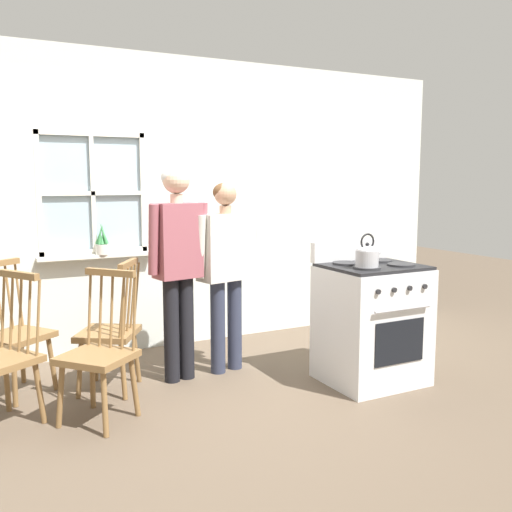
{
  "coord_description": "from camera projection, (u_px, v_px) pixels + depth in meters",
  "views": [
    {
      "loc": [
        -1.6,
        -3.72,
        1.57
      ],
      "look_at": [
        0.37,
        0.07,
        1.0
      ],
      "focal_mm": 40.0,
      "sensor_mm": 36.0,
      "label": 1
    }
  ],
  "objects": [
    {
      "name": "wall_back",
      "position": [
        157.0,
        205.0,
        5.27
      ],
      "size": [
        6.4,
        0.16,
        2.7
      ],
      "color": "silver",
      "rests_on": "ground_plane"
    },
    {
      "name": "chair_by_window",
      "position": [
        111.0,
        333.0,
        4.24
      ],
      "size": [
        0.56,
        0.57,
        0.99
      ],
      "rotation": [
        0.0,
        0.0,
        -2.12
      ],
      "color": "olive",
      "rests_on": "ground_plane"
    },
    {
      "name": "potted_plant",
      "position": [
        102.0,
        243.0,
        4.99
      ],
      "size": [
        0.11,
        0.11,
        0.28
      ],
      "color": "beige",
      "rests_on": "wall_back"
    },
    {
      "name": "person_elderly_left",
      "position": [
        178.0,
        252.0,
        4.39
      ],
      "size": [
        0.51,
        0.26,
        1.68
      ],
      "rotation": [
        0.0,
        0.0,
        0.16
      ],
      "color": "black",
      "rests_on": "ground_plane"
    },
    {
      "name": "chair_near_stove",
      "position": [
        15.0,
        335.0,
        4.17
      ],
      "size": [
        0.57,
        0.57,
        0.99
      ],
      "rotation": [
        0.0,
        0.0,
        0.62
      ],
      "color": "olive",
      "rests_on": "ground_plane"
    },
    {
      "name": "chair_center_cluster",
      "position": [
        99.0,
        355.0,
        3.7
      ],
      "size": [
        0.58,
        0.58,
        0.99
      ],
      "rotation": [
        0.0,
        0.0,
        -0.86
      ],
      "color": "olive",
      "rests_on": "ground_plane"
    },
    {
      "name": "chair_near_wall",
      "position": [
        2.0,
        359.0,
        3.62
      ],
      "size": [
        0.56,
        0.57,
        0.99
      ],
      "rotation": [
        0.0,
        0.0,
        -1.03
      ],
      "color": "olive",
      "rests_on": "ground_plane"
    },
    {
      "name": "ground_plane",
      "position": [
        216.0,
        394.0,
        4.21
      ],
      "size": [
        16.0,
        16.0,
        0.0
      ],
      "primitive_type": "plane",
      "color": "brown"
    },
    {
      "name": "person_teen_center",
      "position": [
        226.0,
        259.0,
        4.62
      ],
      "size": [
        0.61,
        0.3,
        1.55
      ],
      "rotation": [
        0.0,
        0.0,
        0.22
      ],
      "color": "#2D3347",
      "rests_on": "ground_plane"
    },
    {
      "name": "kettle",
      "position": [
        367.0,
        255.0,
        4.17
      ],
      "size": [
        0.21,
        0.17,
        0.25
      ],
      "color": "#B7B7BC",
      "rests_on": "stove"
    },
    {
      "name": "stove",
      "position": [
        371.0,
        322.0,
        4.44
      ],
      "size": [
        0.73,
        0.68,
        1.08
      ],
      "color": "silver",
      "rests_on": "ground_plane"
    }
  ]
}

